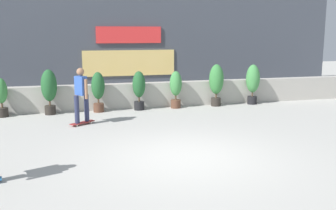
# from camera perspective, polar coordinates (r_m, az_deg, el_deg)

# --- Properties ---
(ground_plane) EXTENTS (48.00, 48.00, 0.00)m
(ground_plane) POSITION_cam_1_polar(r_m,az_deg,el_deg) (8.88, 2.55, -7.44)
(ground_plane) COLOR #B2AFA8
(planter_wall) EXTENTS (18.00, 0.40, 0.90)m
(planter_wall) POSITION_cam_1_polar(r_m,az_deg,el_deg) (14.46, -4.67, 1.39)
(planter_wall) COLOR #B2ADA3
(planter_wall) RESTS_ON ground
(building_backdrop) EXTENTS (20.00, 2.08, 6.50)m
(building_backdrop) POSITION_cam_1_polar(r_m,az_deg,el_deg) (18.23, -7.15, 12.05)
(building_backdrop) COLOR #424751
(building_backdrop) RESTS_ON ground
(potted_plant_0) EXTENTS (0.40, 0.40, 1.27)m
(potted_plant_0) POSITION_cam_1_polar(r_m,az_deg,el_deg) (13.87, -22.87, 1.23)
(potted_plant_0) COLOR #2D2823
(potted_plant_0) RESTS_ON ground
(potted_plant_1) EXTENTS (0.52, 0.52, 1.51)m
(potted_plant_1) POSITION_cam_1_polar(r_m,az_deg,el_deg) (13.72, -16.74, 2.30)
(potted_plant_1) COLOR #2D2823
(potted_plant_1) RESTS_ON ground
(potted_plant_2) EXTENTS (0.46, 0.46, 1.38)m
(potted_plant_2) POSITION_cam_1_polar(r_m,az_deg,el_deg) (13.78, -10.03, 2.23)
(potted_plant_2) COLOR brown
(potted_plant_2) RESTS_ON ground
(potted_plant_3) EXTENTS (0.45, 0.45, 1.38)m
(potted_plant_3) POSITION_cam_1_polar(r_m,az_deg,el_deg) (13.98, -4.20, 2.45)
(potted_plant_3) COLOR black
(potted_plant_3) RESTS_ON ground
(potted_plant_4) EXTENTS (0.44, 0.44, 1.34)m
(potted_plant_4) POSITION_cam_1_polar(r_m,az_deg,el_deg) (14.29, 1.13, 2.56)
(potted_plant_4) COLOR brown
(potted_plant_4) RESTS_ON ground
(potted_plant_5) EXTENTS (0.54, 0.54, 1.55)m
(potted_plant_5) POSITION_cam_1_polar(r_m,az_deg,el_deg) (14.79, 6.97, 3.35)
(potted_plant_5) COLOR #2D2823
(potted_plant_5) RESTS_ON ground
(potted_plant_6) EXTENTS (0.52, 0.52, 1.51)m
(potted_plant_6) POSITION_cam_1_polar(r_m,az_deg,el_deg) (15.41, 12.11, 3.37)
(potted_plant_6) COLOR black
(potted_plant_6) RESTS_ON ground
(skater_far_right) EXTENTS (0.77, 0.63, 1.70)m
(skater_far_right) POSITION_cam_1_polar(r_m,az_deg,el_deg) (11.93, -12.39, 1.63)
(skater_far_right) COLOR maroon
(skater_far_right) RESTS_ON ground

